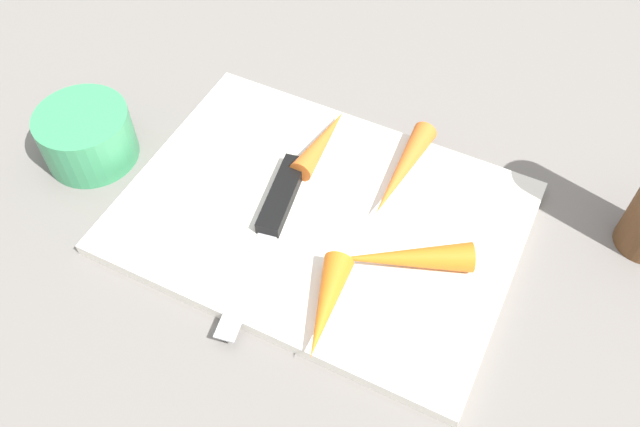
{
  "coord_description": "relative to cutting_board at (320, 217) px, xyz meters",
  "views": [
    {
      "loc": [
        -0.16,
        0.33,
        0.5
      ],
      "look_at": [
        0.0,
        0.0,
        0.01
      ],
      "focal_mm": 37.06,
      "sensor_mm": 36.0,
      "label": 1
    }
  ],
  "objects": [
    {
      "name": "ground_plane",
      "position": [
        0.0,
        0.0,
        -0.01
      ],
      "size": [
        1.4,
        1.4,
        0.0
      ],
      "primitive_type": "plane",
      "color": "slate"
    },
    {
      "name": "cutting_board",
      "position": [
        0.0,
        0.0,
        0.0
      ],
      "size": [
        0.36,
        0.26,
        0.01
      ],
      "primitive_type": "cube",
      "color": "silver",
      "rests_on": "ground_plane"
    },
    {
      "name": "knife",
      "position": [
        0.04,
        0.01,
        0.01
      ],
      "size": [
        0.05,
        0.2,
        0.01
      ],
      "rotation": [
        0.0,
        0.0,
        1.74
      ],
      "color": "#B7B7BC",
      "rests_on": "cutting_board"
    },
    {
      "name": "carrot_long",
      "position": [
        -0.05,
        -0.07,
        0.02
      ],
      "size": [
        0.03,
        0.12,
        0.02
      ],
      "primitive_type": "cone",
      "rotation": [
        0.0,
        1.57,
        1.54
      ],
      "color": "orange",
      "rests_on": "cutting_board"
    },
    {
      "name": "carrot_short",
      "position": [
        -0.05,
        0.09,
        0.02
      ],
      "size": [
        0.04,
        0.1,
        0.03
      ],
      "primitive_type": "cone",
      "rotation": [
        0.0,
        1.57,
        1.77
      ],
      "color": "orange",
      "rests_on": "cutting_board"
    },
    {
      "name": "carrot_shortest",
      "position": [
        0.03,
        -0.07,
        0.02
      ],
      "size": [
        0.02,
        0.09,
        0.02
      ],
      "primitive_type": "cone",
      "rotation": [
        0.0,
        1.57,
        4.69
      ],
      "color": "orange",
      "rests_on": "cutting_board"
    },
    {
      "name": "carrot_longest",
      "position": [
        -0.09,
        0.02,
        0.02
      ],
      "size": [
        0.12,
        0.08,
        0.03
      ],
      "primitive_type": "cone",
      "rotation": [
        0.0,
        1.57,
        0.47
      ],
      "color": "orange",
      "rests_on": "cutting_board"
    },
    {
      "name": "small_bowl",
      "position": [
        0.24,
        0.03,
        0.02
      ],
      "size": [
        0.09,
        0.09,
        0.05
      ],
      "primitive_type": "cylinder",
      "color": "#388C59",
      "rests_on": "ground_plane"
    }
  ]
}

